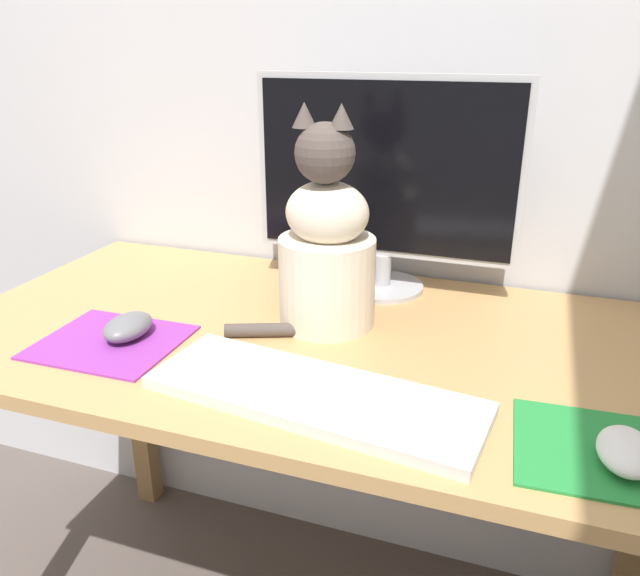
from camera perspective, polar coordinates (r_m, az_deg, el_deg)
The scene contains 9 objects.
wall_back at distance 1.32m, azimuth 5.54°, elevation 22.73°, with size 7.00×0.04×2.50m.
desk at distance 1.13m, azimuth -0.19°, elevation -9.04°, with size 1.31×0.67×0.75m.
monitor at distance 1.21m, azimuth 5.98°, elevation 9.86°, with size 0.51×0.17×0.42m.
keyboard at distance 0.88m, azimuth -0.53°, elevation -9.62°, with size 0.49×0.22×0.02m.
mousepad_left at distance 1.10m, azimuth -18.58°, elevation -4.70°, with size 0.23×0.20×0.00m.
mousepad_right at distance 0.86m, azimuth 24.60°, elevation -13.50°, with size 0.22×0.20×0.00m.
computer_mouse_left at distance 1.10m, azimuth -17.14°, elevation -3.40°, with size 0.07×0.10×0.04m.
computer_mouse_right at distance 0.84m, azimuth 26.21°, elevation -13.24°, with size 0.07×0.10×0.03m.
cat at distance 1.06m, azimuth 0.35°, elevation 3.72°, with size 0.23×0.21×0.38m.
Camera 1 is at (0.32, -0.91, 1.22)m, focal length 35.00 mm.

